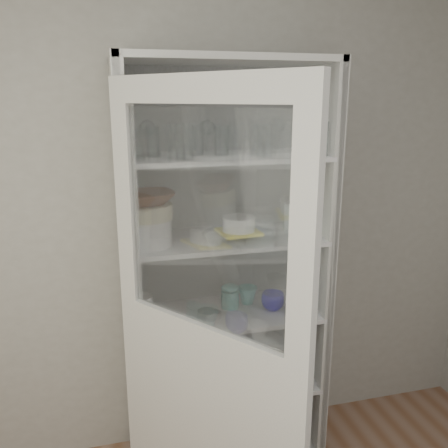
{
  "coord_description": "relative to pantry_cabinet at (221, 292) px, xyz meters",
  "views": [
    {
      "loc": [
        -0.37,
        -0.89,
        1.92
      ],
      "look_at": [
        0.2,
        1.27,
        1.32
      ],
      "focal_mm": 38.0,
      "sensor_mm": 36.0,
      "label": 1
    }
  ],
  "objects": [
    {
      "name": "tumbler_3",
      "position": [
        0.15,
        -0.21,
        0.79
      ],
      "size": [
        0.08,
        0.08,
        0.14
      ],
      "primitive_type": "cylinder",
      "rotation": [
        0.0,
        0.0,
        0.12
      ],
      "color": "silver",
      "rests_on": "shelf_glass"
    },
    {
      "name": "tumbler_1",
      "position": [
        -0.21,
        -0.22,
        0.8
      ],
      "size": [
        0.09,
        0.09,
        0.15
      ],
      "primitive_type": "cylinder",
      "rotation": [
        0.0,
        0.0,
        -0.27
      ],
      "color": "silver",
      "rests_on": "shelf_glass"
    },
    {
      "name": "teal_jar",
      "position": [
        0.04,
        -0.03,
        -0.02
      ],
      "size": [
        0.09,
        0.09,
        0.11
      ],
      "color": "#1B7E6F",
      "rests_on": "shelf_mugs"
    },
    {
      "name": "tumbler_6",
      "position": [
        0.41,
        -0.22,
        0.8
      ],
      "size": [
        0.1,
        0.1,
        0.16
      ],
      "primitive_type": "cylinder",
      "rotation": [
        0.0,
        0.0,
        -0.36
      ],
      "color": "silver",
      "rests_on": "shelf_glass"
    },
    {
      "name": "goblet_3",
      "position": [
        0.31,
        0.04,
        0.81
      ],
      "size": [
        0.08,
        0.08,
        0.18
      ],
      "primitive_type": null,
      "color": "silver",
      "rests_on": "shelf_glass"
    },
    {
      "name": "plate_stack_back",
      "position": [
        -0.41,
        0.07,
        0.36
      ],
      "size": [
        0.19,
        0.19,
        0.07
      ],
      "primitive_type": "cylinder",
      "color": "white",
      "rests_on": "shelf_plates"
    },
    {
      "name": "cream_bowl",
      "position": [
        -0.37,
        -0.12,
        0.48
      ],
      "size": [
        0.22,
        0.22,
        0.07
      ],
      "primitive_type": "cylinder",
      "rotation": [
        0.0,
        0.0,
        0.0
      ],
      "color": "beige",
      "rests_on": "plate_stack_front"
    },
    {
      "name": "cream_dish",
      "position": [
        0.01,
        -0.08,
        -0.44
      ],
      "size": [
        0.25,
        0.25,
        0.08
      ],
      "primitive_type": "imported",
      "rotation": [
        0.0,
        0.0,
        0.01
      ],
      "color": "beige",
      "rests_on": "shelf_bot"
    },
    {
      "name": "measuring_cups",
      "position": [
        -0.1,
        -0.12,
        -0.06
      ],
      "size": [
        0.1,
        0.1,
        0.04
      ],
      "primitive_type": "cylinder",
      "color": "#B9B9B9",
      "rests_on": "shelf_mugs"
    },
    {
      "name": "tumbler_0",
      "position": [
        -0.41,
        -0.19,
        0.79
      ],
      "size": [
        0.08,
        0.08,
        0.13
      ],
      "primitive_type": "cylinder",
      "rotation": [
        0.0,
        0.0,
        -0.28
      ],
      "color": "silver",
      "rests_on": "shelf_glass"
    },
    {
      "name": "grey_bowl_stack",
      "position": [
        0.39,
        -0.06,
        0.39
      ],
      "size": [
        0.14,
        0.14,
        0.14
      ],
      "primitive_type": "cylinder",
      "color": "#A9BABD",
      "rests_on": "shelf_plates"
    },
    {
      "name": "plate_stack_front",
      "position": [
        -0.37,
        -0.12,
        0.38
      ],
      "size": [
        0.21,
        0.21,
        0.13
      ],
      "primitive_type": "cylinder",
      "color": "white",
      "rests_on": "shelf_plates"
    },
    {
      "name": "cupboard_door",
      "position": [
        -0.23,
        -0.65,
        -0.07
      ],
      "size": [
        0.57,
        0.74,
        2.0
      ],
      "rotation": [
        0.0,
        0.0,
        -0.93
      ],
      "color": "silver",
      "rests_on": "floor"
    },
    {
      "name": "tumbler_9",
      "position": [
        -0.13,
        -0.05,
        0.79
      ],
      "size": [
        0.08,
        0.08,
        0.15
      ],
      "primitive_type": "cylinder",
      "rotation": [
        0.0,
        0.0,
        -0.04
      ],
      "color": "silver",
      "rests_on": "shelf_glass"
    },
    {
      "name": "goblet_1",
      "position": [
        -0.06,
        0.04,
        0.81
      ],
      "size": [
        0.08,
        0.08,
        0.17
      ],
      "primitive_type": null,
      "color": "silver",
      "rests_on": "shelf_glass"
    },
    {
      "name": "white_canister",
      "position": [
        -0.41,
        -0.05,
        -0.02
      ],
      "size": [
        0.12,
        0.12,
        0.12
      ],
      "primitive_type": "cylinder",
      "rotation": [
        0.0,
        0.0,
        -0.17
      ],
      "color": "white",
      "rests_on": "shelf_mugs"
    },
    {
      "name": "tin_box",
      "position": [
        0.1,
        -0.08,
        -0.45
      ],
      "size": [
        0.19,
        0.14,
        0.06
      ],
      "primitive_type": "cube",
      "rotation": [
        0.0,
        0.0,
        0.04
      ],
      "color": "gray",
      "rests_on": "shelf_bot"
    },
    {
      "name": "tumbler_8",
      "position": [
        -0.33,
        -0.06,
        0.79
      ],
      "size": [
        0.08,
        0.08,
        0.13
      ],
      "primitive_type": "cylinder",
      "rotation": [
        0.0,
        0.0,
        0.33
      ],
      "color": "silver",
      "rests_on": "shelf_glass"
    },
    {
      "name": "yellow_trivet",
      "position": [
        0.07,
        -0.1,
        0.35
      ],
      "size": [
        0.21,
        0.21,
        0.01
      ],
      "primitive_type": "cube",
      "rotation": [
        0.0,
        0.0,
        0.11
      ],
      "color": "yellow",
      "rests_on": "glass_platter"
    },
    {
      "name": "goblet_2",
      "position": [
        0.19,
        0.06,
        0.8
      ],
      "size": [
        0.07,
        0.07,
        0.15
      ],
      "primitive_type": null,
      "color": "silver",
      "rests_on": "shelf_glass"
    },
    {
      "name": "white_ramekin",
      "position": [
        0.07,
        -0.1,
        0.39
      ],
      "size": [
        0.2,
        0.2,
        0.07
      ],
      "primitive_type": "cylinder",
      "rotation": [
        0.0,
        0.0,
        0.27
      ],
      "color": "white",
      "rests_on": "yellow_trivet"
    },
    {
      "name": "glass_platter",
      "position": [
        0.07,
        -0.1,
        0.33
      ],
      "size": [
        0.4,
        0.4,
        0.02
      ],
      "primitive_type": "cylinder",
      "rotation": [
        0.0,
        0.0,
        -0.11
      ],
      "color": "silver",
      "rests_on": "shelf_plates"
    },
    {
      "name": "mug_teal",
      "position": [
        0.14,
        -0.0,
        -0.03
      ],
      "size": [
        0.1,
        0.1,
        0.09
      ],
      "primitive_type": "imported",
      "rotation": [
        0.0,
        0.0,
        0.04
      ],
      "color": "#1B7E6F",
      "rests_on": "shelf_mugs"
    },
    {
      "name": "tumbler_2",
      "position": [
        -0.24,
        -0.17,
        0.8
      ],
      "size": [
        0.08,
        0.08,
        0.15
      ],
      "primitive_type": "cylinder",
      "rotation": [
        0.0,
        0.0,
        -0.0
      ],
      "color": "silver",
      "rests_on": "shelf_glass"
    },
    {
      "name": "goblet_0",
      "position": [
        -0.34,
        0.03,
        0.81
      ],
      "size": [
        0.08,
        0.08,
        0.18
      ],
      "primitive_type": null,
      "color": "silver",
      "rests_on": "shelf_glass"
    },
    {
      "name": "wall_back",
      "position": [
        -0.2,
        0.16,
        0.36
      ],
      "size": [
        3.6,
        0.02,
        2.6
      ],
      "primitive_type": "cube",
      "color": "#A5A297",
      "rests_on": "ground"
    },
    {
      "name": "tumbler_5",
      "position": [
        0.13,
        -0.18,
        0.79
      ],
      "size": [
        0.09,
        0.09,
        0.14
      ],
      "primitive_type": "cylinder",
      "rotation": [
        0.0,
        0.0,
        0.34
      ],
      "color": "silver",
      "rests_on": "shelf_glass"
    },
    {
      "name": "terracotta_bowl",
      "position": [
        -0.37,
        -0.12,
        0.54
      ],
      "size": [
        0.27,
        0.27,
        0.06
      ],
      "primitive_type": "imported",
      "rotation": [
        0.0,
        0.0,
        0.14
      ],
      "color": "brown",
      "rests_on": "cream_bowl"
    },
    {
      "name": "pantry_cabinet",
      "position": [
        0.0,
        0.0,
        0.0
      ],
      "size": [
        1.0,
        0.45,
        2.1
      ],
      "color": "silver",
      "rests_on": "floor"
    },
    {
      "name": "tumbler_7",
      "position": [
        -0.41,
        -0.06,
        0.79
      ],
      "size": [
        0.07,
        0.07,
        0.14
      ],
      "primitive_type": "cylinder",
      "rotation": [
        0.0,
        0.0,
        0.03
      ],
      "color": "silver",
      "rests_on": "shelf_glass"
    },
    {
      "name": "mug_blue",
      "position": [
        0.25,
        -0.11,
        -0.03
      ],
      "size": [
        0.15,
        0.15,
        0.09
      ],
      "primitive_type": "imported",
      "rotation": [
        0.0,
        0.0,
        -0.29
      ],
      "color": "#0C14A4",
      "rests_on": "shelf_mugs"
    },
    {
      "name": "tumbler_10",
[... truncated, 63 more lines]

